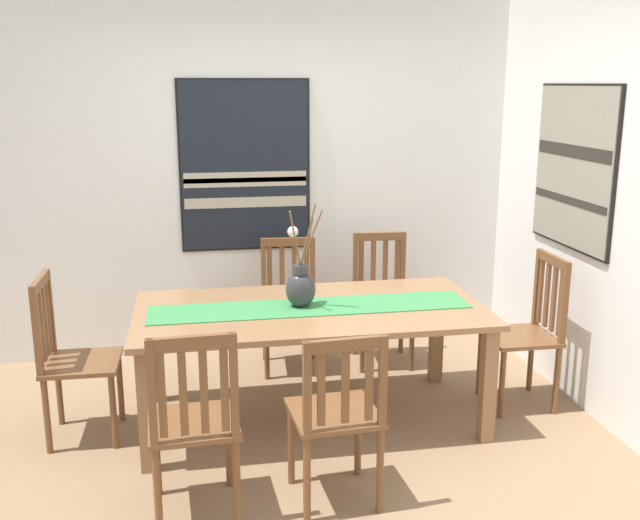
% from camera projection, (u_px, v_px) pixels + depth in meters
% --- Properties ---
extents(ground_plane, '(6.40, 6.40, 0.03)m').
position_uv_depth(ground_plane, '(314.00, 463.00, 3.99)').
color(ground_plane, '#8E7051').
extents(wall_back, '(6.40, 0.12, 2.70)m').
position_uv_depth(wall_back, '(272.00, 175.00, 5.44)').
color(wall_back, white).
rests_on(wall_back, ground_plane).
extents(dining_table, '(2.07, 1.05, 0.72)m').
position_uv_depth(dining_table, '(310.00, 321.00, 4.32)').
color(dining_table, '#8E6642').
rests_on(dining_table, ground_plane).
extents(table_runner, '(1.91, 0.36, 0.01)m').
position_uv_depth(table_runner, '(310.00, 307.00, 4.30)').
color(table_runner, '#388447').
rests_on(table_runner, dining_table).
extents(centerpiece_vase, '(0.20, 0.23, 0.64)m').
position_uv_depth(centerpiece_vase, '(300.00, 285.00, 4.28)').
color(centerpiece_vase, '#333338').
rests_on(centerpiece_vase, dining_table).
extents(chair_0, '(0.42, 0.42, 0.98)m').
position_uv_depth(chair_0, '(529.00, 329.00, 4.59)').
color(chair_0, brown).
rests_on(chair_0, ground_plane).
extents(chair_1, '(0.45, 0.45, 0.93)m').
position_uv_depth(chair_1, '(290.00, 301.00, 5.22)').
color(chair_1, brown).
rests_on(chair_1, ground_plane).
extents(chair_2, '(0.45, 0.45, 0.95)m').
position_uv_depth(chair_2, '(382.00, 296.00, 5.33)').
color(chair_2, brown).
rests_on(chair_2, ground_plane).
extents(chair_3, '(0.44, 0.44, 0.96)m').
position_uv_depth(chair_3, '(194.00, 421.00, 3.35)').
color(chair_3, brown).
rests_on(chair_3, ground_plane).
extents(chair_4, '(0.45, 0.45, 0.91)m').
position_uv_depth(chair_4, '(337.00, 414.00, 3.47)').
color(chair_4, brown).
rests_on(chair_4, ground_plane).
extents(chair_5, '(0.43, 0.43, 0.98)m').
position_uv_depth(chair_5, '(70.00, 356.00, 4.14)').
color(chair_5, brown).
rests_on(chair_5, ground_plane).
extents(painting_on_back_wall, '(0.96, 0.05, 1.26)m').
position_uv_depth(painting_on_back_wall, '(245.00, 166.00, 5.32)').
color(painting_on_back_wall, black).
extents(painting_on_side_wall, '(0.05, 0.94, 1.03)m').
position_uv_depth(painting_on_side_wall, '(575.00, 167.00, 4.57)').
color(painting_on_side_wall, black).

